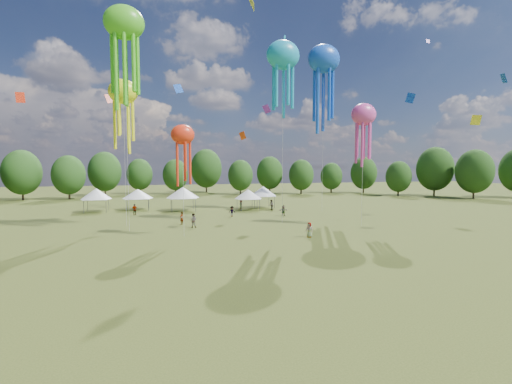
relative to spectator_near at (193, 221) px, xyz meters
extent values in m
imported|color=gray|center=(0.00, 0.00, 0.00)|extent=(1.06, 0.93, 1.86)
imported|color=gray|center=(10.87, 18.73, -0.10)|extent=(0.69, 0.90, 1.66)
imported|color=gray|center=(15.45, 14.37, 0.03)|extent=(0.89, 1.06, 1.93)
imported|color=gray|center=(6.96, 8.65, -0.10)|extent=(1.10, 0.66, 1.66)
imported|color=gray|center=(-7.99, 14.78, -0.02)|extent=(1.15, 0.93, 1.83)
imported|color=gray|center=(15.15, 7.34, -0.08)|extent=(1.59, 0.59, 1.69)
imported|color=gray|center=(-1.26, 2.96, -0.05)|extent=(0.71, 0.77, 1.76)
imported|color=gray|center=(11.85, -9.77, -0.10)|extent=(0.95, 0.95, 1.66)
cylinder|color=#47474C|center=(-16.30, 18.92, 0.16)|extent=(0.08, 0.08, 2.19)
cylinder|color=#47474C|center=(-16.30, 22.40, 0.16)|extent=(0.08, 0.08, 2.19)
cylinder|color=#47474C|center=(-12.82, 18.92, 0.16)|extent=(0.08, 0.08, 2.19)
cylinder|color=#47474C|center=(-12.82, 22.40, 0.16)|extent=(0.08, 0.08, 2.19)
cube|color=silver|center=(-14.56, 20.66, 1.31)|extent=(3.88, 3.88, 0.10)
cone|color=silver|center=(-14.56, 20.66, 2.29)|extent=(5.05, 5.05, 1.87)
cylinder|color=#47474C|center=(-9.66, 20.53, 0.08)|extent=(0.08, 0.08, 2.01)
cylinder|color=#47474C|center=(-9.66, 24.29, 0.08)|extent=(0.08, 0.08, 2.01)
cylinder|color=#47474C|center=(-5.90, 20.53, 0.08)|extent=(0.08, 0.08, 2.01)
cylinder|color=#47474C|center=(-5.90, 24.29, 0.08)|extent=(0.08, 0.08, 2.01)
cube|color=silver|center=(-7.78, 22.41, 1.13)|extent=(4.16, 4.16, 0.10)
cone|color=silver|center=(-7.78, 22.41, 2.04)|extent=(5.41, 5.41, 1.72)
cylinder|color=#47474C|center=(-1.95, 16.46, 0.20)|extent=(0.08, 0.08, 2.25)
cylinder|color=#47474C|center=(-1.95, 20.50, 0.20)|extent=(0.08, 0.08, 2.25)
cylinder|color=#47474C|center=(2.09, 16.46, 0.20)|extent=(0.08, 0.08, 2.25)
cylinder|color=#47474C|center=(2.09, 20.50, 0.20)|extent=(0.08, 0.08, 2.25)
cube|color=silver|center=(0.07, 18.48, 1.37)|extent=(4.44, 4.44, 0.10)
cone|color=silver|center=(0.07, 18.48, 2.39)|extent=(5.78, 5.78, 1.93)
cylinder|color=#47474C|center=(9.99, 14.87, 0.06)|extent=(0.08, 0.08, 1.98)
cylinder|color=#47474C|center=(9.99, 18.27, 0.06)|extent=(0.08, 0.08, 1.98)
cylinder|color=#47474C|center=(13.39, 14.87, 0.06)|extent=(0.08, 0.08, 1.98)
cylinder|color=#47474C|center=(13.39, 18.27, 0.06)|extent=(0.08, 0.08, 1.98)
cube|color=silver|center=(11.69, 16.57, 1.10)|extent=(3.80, 3.80, 0.10)
cone|color=silver|center=(11.69, 16.57, 2.00)|extent=(4.94, 4.94, 1.70)
cylinder|color=#47474C|center=(13.65, 17.47, 0.17)|extent=(0.08, 0.08, 2.19)
cylinder|color=#47474C|center=(13.65, 20.92, 0.17)|extent=(0.08, 0.08, 2.19)
cylinder|color=#47474C|center=(17.10, 17.47, 0.17)|extent=(0.08, 0.08, 2.19)
cylinder|color=#47474C|center=(17.10, 20.92, 0.17)|extent=(0.08, 0.08, 2.19)
cube|color=silver|center=(15.38, 19.19, 1.31)|extent=(3.85, 3.85, 0.10)
cone|color=silver|center=(15.38, 19.19, 2.30)|extent=(5.00, 5.00, 1.88)
ellipsoid|color=#FFF91A|center=(-8.40, 3.77, 16.67)|extent=(3.75, 2.62, 3.19)
cylinder|color=beige|center=(-8.40, 3.77, 7.87)|extent=(0.03, 0.03, 17.60)
ellipsoid|color=#179CC9|center=(12.47, 0.66, 22.14)|extent=(4.67, 3.27, 3.97)
cylinder|color=beige|center=(12.47, 0.66, 10.60)|extent=(0.03, 0.03, 23.07)
ellipsoid|color=#DC409B|center=(21.84, -4.55, 13.78)|extent=(3.45, 2.41, 2.93)
cylinder|color=beige|center=(21.84, -4.55, 6.43)|extent=(0.03, 0.03, 14.71)
ellipsoid|color=#4FCE22|center=(-7.80, -0.06, 23.94)|extent=(4.72, 3.30, 4.01)
cylinder|color=beige|center=(-7.80, -0.06, 11.50)|extent=(0.03, 0.03, 24.86)
ellipsoid|color=#F83216|center=(-1.59, -5.50, 10.49)|extent=(2.61, 1.83, 2.22)
cylinder|color=beige|center=(-1.59, -5.50, 4.78)|extent=(0.03, 0.03, 11.42)
ellipsoid|color=blue|center=(23.76, 10.91, 25.52)|extent=(5.80, 4.06, 4.93)
cylinder|color=beige|center=(23.76, 10.91, 12.29)|extent=(0.03, 0.03, 26.45)
cube|color=blue|center=(-0.26, 21.12, 21.21)|extent=(1.90, 0.98, 1.98)
cube|color=#179CC9|center=(20.42, 21.22, 32.40)|extent=(0.63, 0.67, 1.00)
cube|color=purple|center=(13.67, 11.72, 16.68)|extent=(1.46, 0.95, 1.55)
cube|color=blue|center=(43.63, -5.97, 19.59)|extent=(1.01, 1.09, 1.44)
cube|color=#F83216|center=(-13.32, 33.03, 20.92)|extent=(2.05, 1.16, 2.17)
cube|color=#FFF91A|center=(10.99, 11.45, 33.59)|extent=(1.06, 2.30, 2.41)
cube|color=blue|center=(43.34, 12.88, 20.31)|extent=(1.61, 1.13, 2.23)
cube|color=#DC409B|center=(34.42, 28.87, 24.33)|extent=(0.87, 0.98, 1.51)
cube|color=purple|center=(35.21, -0.47, 25.79)|extent=(0.73, 0.43, 0.76)
cube|color=#F83216|center=(-26.87, 25.21, 18.96)|extent=(1.35, 0.77, 1.90)
cube|color=#FF480F|center=(10.35, 15.23, 12.45)|extent=(1.16, 0.82, 1.57)
cube|color=#FFF91A|center=(37.23, -7.53, 13.26)|extent=(1.30, 1.19, 1.54)
cylinder|color=#38281C|center=(-35.00, 49.72, 0.78)|extent=(0.44, 0.44, 3.41)
ellipsoid|color=#224517|center=(-35.00, 49.72, 5.68)|extent=(8.53, 8.53, 10.66)
cylinder|color=#38281C|center=(-24.92, 49.24, 0.60)|extent=(0.44, 0.44, 3.07)
ellipsoid|color=#224517|center=(-24.92, 49.24, 5.01)|extent=(7.66, 7.66, 9.58)
cylinder|color=#38281C|center=(-17.83, 57.56, 0.79)|extent=(0.44, 0.44, 3.43)
ellipsoid|color=#224517|center=(-17.83, 57.56, 5.72)|extent=(8.58, 8.58, 10.73)
cylinder|color=#38281C|center=(-9.08, 63.18, 0.54)|extent=(0.44, 0.44, 2.95)
ellipsoid|color=#224517|center=(-9.08, 63.18, 4.78)|extent=(7.37, 7.37, 9.21)
cylinder|color=#38281C|center=(0.99, 59.28, 0.52)|extent=(0.44, 0.44, 2.89)
ellipsoid|color=#224517|center=(0.99, 59.28, 4.68)|extent=(7.23, 7.23, 9.04)
cylinder|color=#38281C|center=(10.59, 63.71, 0.99)|extent=(0.44, 0.44, 3.84)
ellipsoid|color=#224517|center=(10.59, 63.71, 6.51)|extent=(9.60, 9.60, 11.99)
cylinder|color=#38281C|center=(18.87, 52.66, 0.49)|extent=(0.44, 0.44, 2.84)
ellipsoid|color=#224517|center=(18.87, 52.66, 4.58)|extent=(7.11, 7.11, 8.89)
cylinder|color=#38281C|center=(28.61, 55.26, 0.65)|extent=(0.44, 0.44, 3.16)
ellipsoid|color=#224517|center=(28.61, 55.26, 5.20)|extent=(7.91, 7.91, 9.88)
cylinder|color=#38281C|center=(36.37, 49.51, 0.51)|extent=(0.44, 0.44, 2.88)
ellipsoid|color=#224517|center=(36.37, 49.51, 4.66)|extent=(7.21, 7.21, 9.01)
cylinder|color=#38281C|center=(47.20, 51.46, 0.39)|extent=(0.44, 0.44, 2.63)
ellipsoid|color=#224517|center=(47.20, 51.46, 4.17)|extent=(6.57, 6.57, 8.22)
cylinder|color=#38281C|center=(56.20, 47.95, 0.63)|extent=(0.44, 0.44, 3.13)
ellipsoid|color=#224517|center=(56.20, 47.95, 5.13)|extent=(7.81, 7.81, 9.77)
cylinder|color=#38281C|center=(59.32, 36.03, 0.43)|extent=(0.44, 0.44, 2.72)
ellipsoid|color=#224517|center=(59.32, 36.03, 4.34)|extent=(6.80, 6.80, 8.50)
cylinder|color=#38281C|center=(68.64, 33.14, 0.98)|extent=(0.44, 0.44, 3.81)
ellipsoid|color=#224517|center=(68.64, 33.14, 6.45)|extent=(9.52, 9.52, 11.90)
cylinder|color=#38281C|center=(72.25, 24.02, 0.83)|extent=(0.44, 0.44, 3.51)
ellipsoid|color=#224517|center=(72.25, 24.02, 5.87)|extent=(8.78, 8.78, 10.97)
camera|label=1|loc=(-4.56, -45.42, 6.89)|focal=24.63mm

